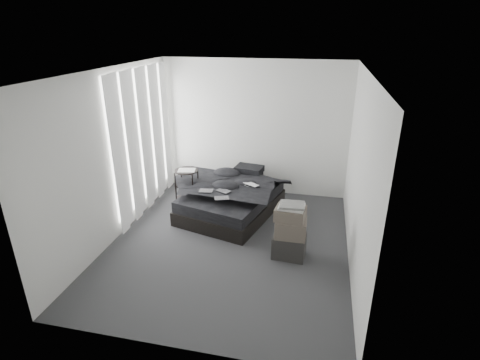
% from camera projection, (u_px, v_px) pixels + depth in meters
% --- Properties ---
extents(floor, '(3.60, 4.20, 0.01)m').
position_uv_depth(floor, '(229.00, 244.00, 5.83)').
color(floor, '#343437').
rests_on(floor, ground).
extents(ceiling, '(3.60, 4.20, 0.01)m').
position_uv_depth(ceiling, '(227.00, 71.00, 4.83)').
color(ceiling, white).
rests_on(ceiling, ground).
extents(wall_back, '(3.60, 0.01, 2.60)m').
position_uv_depth(wall_back, '(254.00, 129.00, 7.23)').
color(wall_back, silver).
rests_on(wall_back, ground).
extents(wall_front, '(3.60, 0.01, 2.60)m').
position_uv_depth(wall_front, '(172.00, 243.00, 3.44)').
color(wall_front, silver).
rests_on(wall_front, ground).
extents(wall_left, '(0.01, 4.20, 2.60)m').
position_uv_depth(wall_left, '(113.00, 157.00, 5.69)').
color(wall_left, silver).
rests_on(wall_left, ground).
extents(wall_right, '(0.01, 4.20, 2.60)m').
position_uv_depth(wall_right, '(359.00, 175.00, 4.97)').
color(wall_right, silver).
rests_on(wall_right, ground).
extents(window_left, '(0.02, 2.00, 2.30)m').
position_uv_depth(window_left, '(141.00, 137.00, 6.48)').
color(window_left, white).
rests_on(window_left, wall_left).
extents(curtain_left, '(0.06, 2.12, 2.48)m').
position_uv_depth(curtain_left, '(144.00, 142.00, 6.50)').
color(curtain_left, white).
rests_on(curtain_left, wall_left).
extents(bed, '(1.78, 2.09, 0.25)m').
position_uv_depth(bed, '(231.00, 207.00, 6.74)').
color(bed, black).
rests_on(bed, floor).
extents(mattress, '(1.72, 2.03, 0.19)m').
position_uv_depth(mattress, '(231.00, 196.00, 6.66)').
color(mattress, black).
rests_on(mattress, bed).
extents(duvet, '(1.68, 1.83, 0.21)m').
position_uv_depth(duvet, '(230.00, 186.00, 6.55)').
color(duvet, black).
rests_on(duvet, mattress).
extents(pillow_lower, '(0.62, 0.49, 0.12)m').
position_uv_depth(pillow_lower, '(247.00, 174.00, 7.19)').
color(pillow_lower, black).
rests_on(pillow_lower, mattress).
extents(pillow_upper, '(0.56, 0.42, 0.11)m').
position_uv_depth(pillow_upper, '(249.00, 169.00, 7.11)').
color(pillow_upper, black).
rests_on(pillow_upper, pillow_lower).
extents(laptop, '(0.34, 0.31, 0.02)m').
position_uv_depth(laptop, '(249.00, 182.00, 6.43)').
color(laptop, silver).
rests_on(laptop, duvet).
extents(comic_a, '(0.24, 0.18, 0.01)m').
position_uv_depth(comic_a, '(206.00, 187.00, 6.24)').
color(comic_a, black).
rests_on(comic_a, duvet).
extents(comic_b, '(0.27, 0.24, 0.01)m').
position_uv_depth(comic_b, '(223.00, 187.00, 6.23)').
color(comic_b, black).
rests_on(comic_b, duvet).
extents(comic_c, '(0.27, 0.22, 0.01)m').
position_uv_depth(comic_c, '(222.00, 194.00, 5.97)').
color(comic_c, black).
rests_on(comic_c, duvet).
extents(side_stand, '(0.43, 0.43, 0.77)m').
position_uv_depth(side_stand, '(187.00, 190.00, 6.77)').
color(side_stand, black).
rests_on(side_stand, floor).
extents(papers, '(0.33, 0.27, 0.02)m').
position_uv_depth(papers, '(187.00, 170.00, 6.60)').
color(papers, white).
rests_on(papers, side_stand).
extents(floor_books, '(0.15, 0.19, 0.12)m').
position_uv_depth(floor_books, '(183.00, 213.00, 6.64)').
color(floor_books, black).
rests_on(floor_books, floor).
extents(box_lower, '(0.49, 0.39, 0.34)m').
position_uv_depth(box_lower, '(289.00, 246.00, 5.46)').
color(box_lower, black).
rests_on(box_lower, floor).
extents(box_mid, '(0.44, 0.35, 0.26)m').
position_uv_depth(box_mid, '(291.00, 228.00, 5.33)').
color(box_mid, '#564D44').
rests_on(box_mid, box_lower).
extents(box_upper, '(0.45, 0.38, 0.18)m').
position_uv_depth(box_upper, '(290.00, 214.00, 5.26)').
color(box_upper, '#564D44').
rests_on(box_upper, box_mid).
extents(art_book_white, '(0.37, 0.30, 0.04)m').
position_uv_depth(art_book_white, '(291.00, 207.00, 5.22)').
color(art_book_white, silver).
rests_on(art_book_white, box_upper).
extents(art_book_snake, '(0.35, 0.29, 0.03)m').
position_uv_depth(art_book_snake, '(292.00, 205.00, 5.20)').
color(art_book_snake, silver).
rests_on(art_book_snake, art_book_white).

